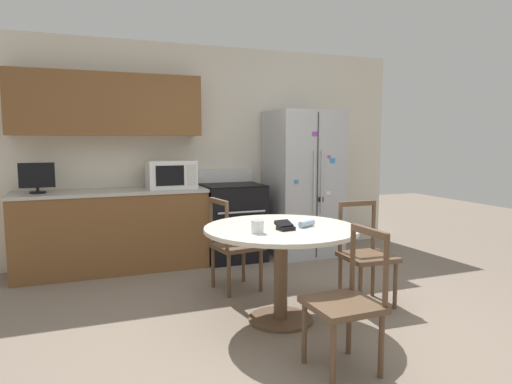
# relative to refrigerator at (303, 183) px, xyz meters

# --- Properties ---
(ground_plane) EXTENTS (14.00, 14.00, 0.00)m
(ground_plane) POSITION_rel_refrigerator_xyz_m (-1.14, -2.20, -0.91)
(ground_plane) COLOR gray
(back_wall) EXTENTS (5.20, 0.44, 2.60)m
(back_wall) POSITION_rel_refrigerator_xyz_m (-1.44, 0.39, 0.53)
(back_wall) COLOR silver
(back_wall) RESTS_ON ground_plane
(kitchen_counter) EXTENTS (2.07, 0.64, 0.90)m
(kitchen_counter) POSITION_rel_refrigerator_xyz_m (-2.32, 0.09, -0.46)
(kitchen_counter) COLOR brown
(kitchen_counter) RESTS_ON ground_plane
(refrigerator) EXTENTS (0.83, 0.78, 1.81)m
(refrigerator) POSITION_rel_refrigerator_xyz_m (0.00, 0.00, 0.00)
(refrigerator) COLOR #B2B5BA
(refrigerator) RESTS_ON ground_plane
(oven_range) EXTENTS (0.70, 0.68, 1.08)m
(oven_range) POSITION_rel_refrigerator_xyz_m (-0.92, 0.06, -0.44)
(oven_range) COLOR black
(oven_range) RESTS_ON ground_plane
(microwave) EXTENTS (0.54, 0.39, 0.32)m
(microwave) POSITION_rel_refrigerator_xyz_m (-1.66, 0.07, 0.15)
(microwave) COLOR white
(microwave) RESTS_ON kitchen_counter
(countertop_tv) EXTENTS (0.35, 0.16, 0.32)m
(countertop_tv) POSITION_rel_refrigerator_xyz_m (-3.05, 0.06, 0.16)
(countertop_tv) COLOR black
(countertop_tv) RESTS_ON kitchen_counter
(dining_table) EXTENTS (1.22, 1.22, 0.77)m
(dining_table) POSITION_rel_refrigerator_xyz_m (-1.17, -1.91, -0.28)
(dining_table) COLOR beige
(dining_table) RESTS_ON ground_plane
(dining_chair_far) EXTENTS (0.48, 0.48, 0.90)m
(dining_chair_far) POSITION_rel_refrigerator_xyz_m (-1.28, -1.05, -0.47)
(dining_chair_far) COLOR brown
(dining_chair_far) RESTS_ON ground_plane
(dining_chair_right) EXTENTS (0.44, 0.44, 0.90)m
(dining_chair_right) POSITION_rel_refrigerator_xyz_m (-0.30, -1.83, -0.47)
(dining_chair_right) COLOR brown
(dining_chair_right) RESTS_ON ground_plane
(dining_chair_near) EXTENTS (0.43, 0.43, 0.90)m
(dining_chair_near) POSITION_rel_refrigerator_xyz_m (-1.11, -2.78, -0.47)
(dining_chair_near) COLOR brown
(dining_chair_near) RESTS_ON ground_plane
(candle_glass) EXTENTS (0.10, 0.10, 0.09)m
(candle_glass) POSITION_rel_refrigerator_xyz_m (-1.43, -2.07, -0.10)
(candle_glass) COLOR silver
(candle_glass) RESTS_ON dining_table
(folded_napkin) EXTENTS (0.17, 0.12, 0.05)m
(folded_napkin) POSITION_rel_refrigerator_xyz_m (-0.98, -1.98, -0.11)
(folded_napkin) COLOR #A3BCDB
(folded_napkin) RESTS_ON dining_table
(wallet) EXTENTS (0.14, 0.14, 0.07)m
(wallet) POSITION_rel_refrigerator_xyz_m (-1.19, -2.03, -0.11)
(wallet) COLOR black
(wallet) RESTS_ON dining_table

